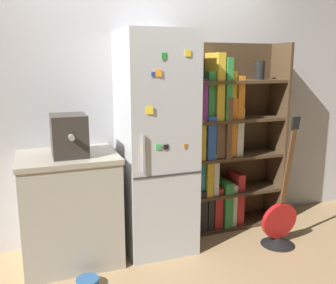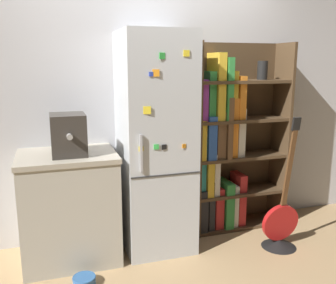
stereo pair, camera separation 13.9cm
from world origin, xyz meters
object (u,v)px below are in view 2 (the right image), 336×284
object	(u,v)px
bookshelf	(225,145)
guitar	(280,229)
espresso_machine	(68,135)
refrigerator	(155,143)
pet_bowl	(84,280)

from	to	relation	value
bookshelf	guitar	bearing A→B (deg)	-63.58
espresso_machine	guitar	bearing A→B (deg)	-11.07
bookshelf	espresso_machine	xyz separation A→B (m)	(-1.51, -0.22, 0.23)
refrigerator	espresso_machine	world-z (taller)	refrigerator
guitar	bookshelf	bearing A→B (deg)	116.42
refrigerator	pet_bowl	world-z (taller)	refrigerator
bookshelf	pet_bowl	distance (m)	1.80
espresso_machine	guitar	xyz separation A→B (m)	(1.79, -0.35, -0.91)
refrigerator	bookshelf	distance (m)	0.79
guitar	pet_bowl	xyz separation A→B (m)	(-1.75, -0.06, -0.13)
refrigerator	guitar	xyz separation A→B (m)	(1.05, -0.41, -0.78)
bookshelf	guitar	size ratio (longest dim) A/B	1.52
espresso_machine	pet_bowl	bearing A→B (deg)	-84.89
pet_bowl	espresso_machine	bearing A→B (deg)	95.11
bookshelf	espresso_machine	distance (m)	1.54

